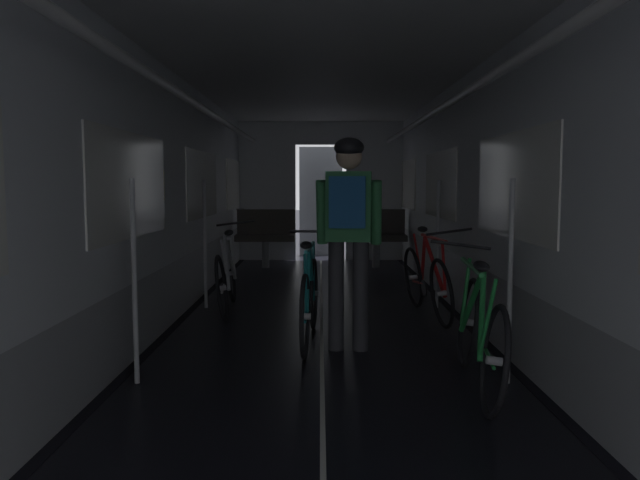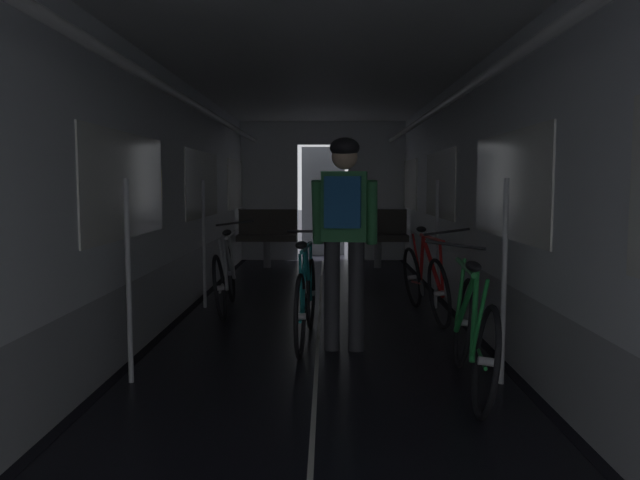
{
  "view_description": "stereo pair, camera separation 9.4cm",
  "coord_description": "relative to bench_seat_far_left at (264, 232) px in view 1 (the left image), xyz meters",
  "views": [
    {
      "loc": [
        -0.02,
        -2.07,
        1.36
      ],
      "look_at": [
        0.0,
        4.65,
        0.75
      ],
      "focal_mm": 35.05,
      "sensor_mm": 36.0,
      "label": 1
    },
    {
      "loc": [
        0.08,
        -2.07,
        1.36
      ],
      "look_at": [
        0.0,
        4.65,
        0.75
      ],
      "focal_mm": 35.05,
      "sensor_mm": 36.0,
      "label": 2
    }
  ],
  "objects": [
    {
      "name": "person_cyclist_aisle",
      "position": [
        1.12,
        -5.14,
        0.5
      ],
      "size": [
        0.55,
        0.41,
        1.73
      ],
      "color": "#2D2D33",
      "rests_on": "ground"
    },
    {
      "name": "bicycle_green",
      "position": [
        1.94,
        -6.09,
        -0.19
      ],
      "size": [
        0.44,
        1.69,
        0.95
      ],
      "color": "black",
      "rests_on": "ground"
    },
    {
      "name": "bench_seat_far_right",
      "position": [
        1.8,
        0.0,
        0.0
      ],
      "size": [
        0.98,
        0.51,
        0.95
      ],
      "color": "gray",
      "rests_on": "ground"
    },
    {
      "name": "bicycle_red",
      "position": [
        1.98,
        -3.83,
        -0.19
      ],
      "size": [
        0.49,
        1.69,
        0.95
      ],
      "color": "black",
      "rests_on": "ground"
    },
    {
      "name": "bench_seat_far_left",
      "position": [
        0.0,
        0.0,
        0.0
      ],
      "size": [
        0.98,
        0.51,
        0.95
      ],
      "color": "gray",
      "rests_on": "ground"
    },
    {
      "name": "bicycle_teal_in_aisle",
      "position": [
        0.8,
        -4.87,
        -0.18
      ],
      "size": [
        0.44,
        1.69,
        0.93
      ],
      "color": "black",
      "rests_on": "ground"
    },
    {
      "name": "train_car_shell",
      "position": [
        0.9,
        -4.47,
        1.13
      ],
      "size": [
        3.14,
        12.34,
        2.57
      ],
      "color": "black",
      "rests_on": "ground"
    },
    {
      "name": "bicycle_silver",
      "position": [
        -0.11,
        -3.55,
        -0.19
      ],
      "size": [
        0.44,
        1.69,
        0.95
      ],
      "color": "black",
      "rests_on": "ground"
    }
  ]
}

